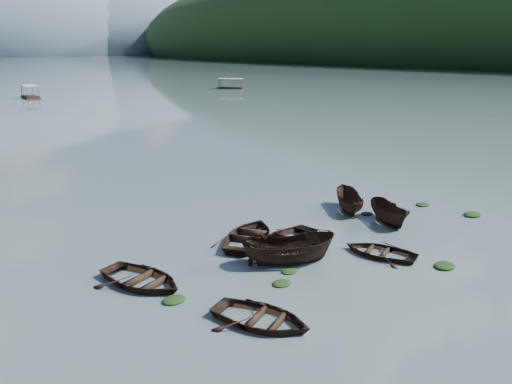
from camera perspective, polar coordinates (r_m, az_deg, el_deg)
ground_plane at (r=24.64m, az=17.00°, el=-10.82°), size 2400.00×2400.00×0.00m
haze_mtn_c at (r=926.38m, az=-27.15°, el=13.82°), size 520.00×520.00×260.00m
haze_mtn_d at (r=973.39m, az=-16.38°, el=14.94°), size 520.00×520.00×220.00m
rowboat_0 at (r=21.17m, az=0.59°, el=-14.78°), size 4.67×5.24×0.90m
rowboat_1 at (r=29.35m, az=-0.75°, el=-5.60°), size 6.28×5.98×1.06m
rowboat_2 at (r=26.43m, az=3.71°, el=-8.19°), size 5.13×3.93×1.87m
rowboat_3 at (r=28.25m, az=13.97°, el=-7.00°), size 4.07×4.68×0.81m
rowboat_5 at (r=33.40m, az=14.93°, el=-3.41°), size 3.02×4.35×1.58m
rowboat_6 at (r=24.86m, az=-12.91°, el=-10.25°), size 4.69×5.48×0.96m
rowboat_7 at (r=29.04m, az=3.31°, el=-5.87°), size 5.19×4.13×0.96m
rowboat_8 at (r=35.23m, az=10.50°, el=-2.10°), size 3.61×4.28×1.59m
weed_clump_0 at (r=24.29m, az=2.95°, el=-10.48°), size 0.98×0.80×0.21m
weed_clump_1 at (r=25.54m, az=3.81°, el=-9.10°), size 0.89×0.71×0.20m
weed_clump_2 at (r=27.78m, az=20.74°, el=-8.02°), size 1.22×0.98×0.26m
weed_clump_3 at (r=34.72m, az=12.57°, el=-2.50°), size 0.86×0.72×0.19m
weed_clump_4 at (r=36.67m, az=23.48°, el=-2.48°), size 1.31×1.04×0.27m
weed_clump_5 at (r=23.09m, az=-9.36°, el=-12.20°), size 1.10×0.89×0.23m
weed_clump_6 at (r=28.62m, az=3.88°, el=-6.22°), size 0.91×0.76×0.19m
weed_clump_7 at (r=37.72m, az=18.48°, el=-1.45°), size 1.08×0.86×0.24m
pontoon_centre at (r=124.40m, az=-24.34°, el=9.77°), size 3.04×6.94×2.63m
pontoon_right at (r=139.83m, az=-2.93°, el=11.72°), size 6.85×6.95×2.64m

